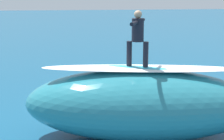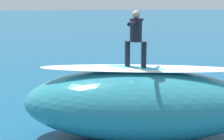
{
  "view_description": "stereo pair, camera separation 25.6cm",
  "coord_description": "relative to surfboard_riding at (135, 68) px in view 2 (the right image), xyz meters",
  "views": [
    {
      "loc": [
        2.52,
        12.48,
        4.17
      ],
      "look_at": [
        1.09,
        0.44,
        1.44
      ],
      "focal_mm": 58.42,
      "sensor_mm": 36.0,
      "label": 1
    },
    {
      "loc": [
        2.26,
        12.51,
        4.17
      ],
      "look_at": [
        1.09,
        0.44,
        1.44
      ],
      "focal_mm": 58.42,
      "sensor_mm": 36.0,
      "label": 2
    }
  ],
  "objects": [
    {
      "name": "ground_plane",
      "position": [
        -0.68,
        -2.87,
        -2.03
      ],
      "size": [
        120.0,
        120.0,
        0.0
      ],
      "primitive_type": "plane",
      "color": "#145175"
    },
    {
      "name": "wave_crest",
      "position": [
        -0.1,
        0.02,
        -1.04
      ],
      "size": [
        6.82,
        3.69,
        1.98
      ],
      "primitive_type": "ellipsoid",
      "rotation": [
        0.0,
        0.0,
        -0.15
      ],
      "color": "teal",
      "rests_on": "ground_plane"
    },
    {
      "name": "wave_foam_lip",
      "position": [
        -0.1,
        0.02,
        -0.01
      ],
      "size": [
        5.59,
        1.79,
        0.08
      ],
      "primitive_type": "ellipsoid",
      "rotation": [
        0.0,
        0.0,
        -0.15
      ],
      "color": "white",
      "rests_on": "wave_crest"
    },
    {
      "name": "surfboard_riding",
      "position": [
        0.0,
        0.0,
        0.0
      ],
      "size": [
        2.02,
        1.24,
        0.1
      ],
      "primitive_type": "ellipsoid",
      "rotation": [
        0.0,
        0.0,
        -0.41
      ],
      "color": "#33B2D1",
      "rests_on": "wave_crest"
    },
    {
      "name": "surfer_riding",
      "position": [
        -0.0,
        -0.0,
        0.93
      ],
      "size": [
        0.66,
        1.36,
        1.52
      ],
      "rotation": [
        0.0,
        0.0,
        -0.41
      ],
      "color": "black",
      "rests_on": "surfboard_riding"
    },
    {
      "name": "surfboard_paddling",
      "position": [
        0.82,
        -4.87,
        -1.99
      ],
      "size": [
        0.64,
        2.05,
        0.08
      ],
      "primitive_type": "ellipsoid",
      "rotation": [
        0.0,
        0.0,
        -1.53
      ],
      "color": "#EAE5C6",
      "rests_on": "ground_plane"
    },
    {
      "name": "surfer_paddling",
      "position": [
        0.81,
        -4.75,
        -1.83
      ],
      "size": [
        0.33,
        1.58,
        0.28
      ],
      "rotation": [
        0.0,
        0.0,
        -1.53
      ],
      "color": "black",
      "rests_on": "surfboard_paddling"
    },
    {
      "name": "foam_patch_mid",
      "position": [
        -0.01,
        -2.66,
        -1.98
      ],
      "size": [
        0.99,
        0.89,
        0.1
      ],
      "primitive_type": "ellipsoid",
      "rotation": [
        0.0,
        0.0,
        0.14
      ],
      "color": "white",
      "rests_on": "ground_plane"
    },
    {
      "name": "foam_patch_far",
      "position": [
        0.96,
        -5.27,
        -1.98
      ],
      "size": [
        0.89,
        0.85,
        0.09
      ],
      "primitive_type": "ellipsoid",
      "rotation": [
        0.0,
        0.0,
        2.56
      ],
      "color": "white",
      "rests_on": "ground_plane"
    }
  ]
}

